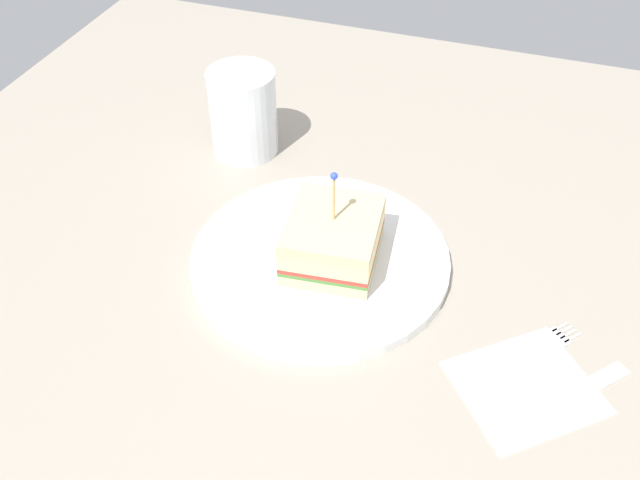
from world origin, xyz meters
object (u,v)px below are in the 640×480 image
object	(u,v)px
plate	(320,260)
drink_glass	(244,116)
napkin	(526,387)
fork	(538,348)
knife	(577,392)
sandwich_half_center	(331,242)

from	to	relation	value
plate	drink_glass	world-z (taller)	drink_glass
napkin	fork	xyz separation A→B (cm)	(-4.59, 0.55, 0.10)
drink_glass	napkin	bearing A→B (deg)	55.77
drink_glass	napkin	xyz separation A→B (cm)	(24.71, 36.31, -4.55)
fork	knife	bearing A→B (deg)	44.31
drink_glass	knife	distance (cm)	47.19
plate	napkin	xyz separation A→B (cm)	(8.61, 21.36, -0.55)
sandwich_half_center	knife	size ratio (longest dim) A/B	1.08
knife	fork	bearing A→B (deg)	-135.69
plate	drink_glass	xyz separation A→B (cm)	(-16.09, -14.95, 4.00)
plate	fork	distance (cm)	22.28
napkin	drink_glass	bearing A→B (deg)	-124.23
sandwich_half_center	fork	xyz separation A→B (cm)	(3.57, 20.58, -3.61)
fork	knife	distance (cm)	5.19
plate	drink_glass	bearing A→B (deg)	-137.10
napkin	knife	world-z (taller)	knife
plate	fork	xyz separation A→B (cm)	(4.03, 21.90, -0.45)
plate	knife	size ratio (longest dim) A/B	2.60
plate	sandwich_half_center	bearing A→B (deg)	70.77
plate	drink_glass	distance (cm)	22.33
fork	sandwich_half_center	bearing A→B (deg)	-99.84
knife	drink_glass	bearing A→B (deg)	-120.49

